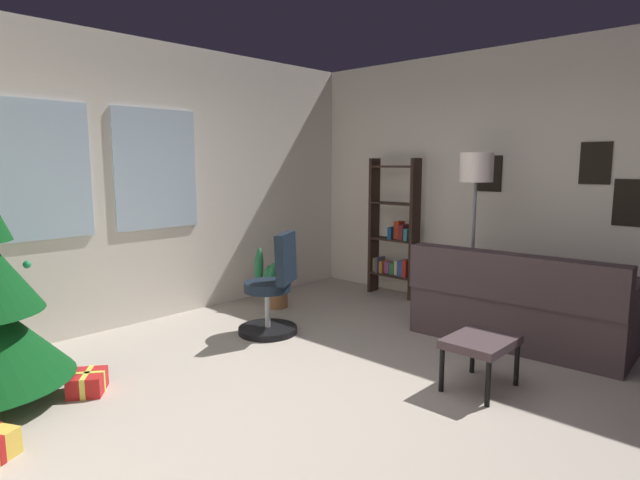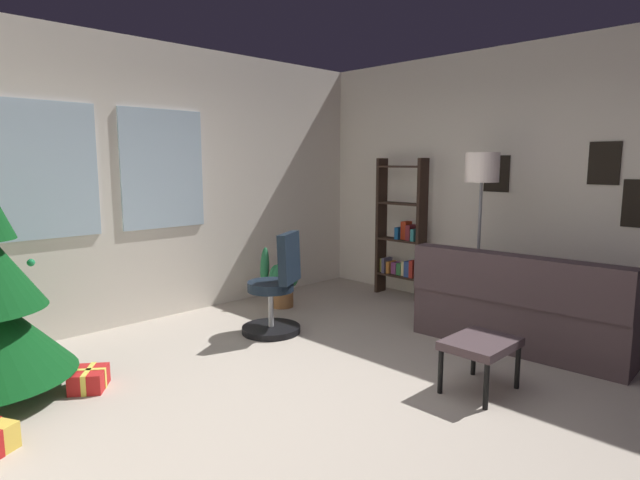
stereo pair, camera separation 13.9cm
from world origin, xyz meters
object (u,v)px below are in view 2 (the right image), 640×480
Objects in this scene: gift_box_red at (89,379)px; potted_plant at (279,284)px; footstool at (481,347)px; bookshelf at (402,236)px; couch at (543,310)px; office_chair at (276,294)px; floor_lamp at (481,183)px.

potted_plant is (2.37, 0.68, 0.19)m from gift_box_red.
potted_plant reaches higher than gift_box_red.
footstool is 1.50× the size of gift_box_red.
footstool is at bearing -131.51° from bookshelf.
couch is 1.34m from footstool.
office_chair is (1.77, 0.01, 0.31)m from gift_box_red.
gift_box_red is 1.79m from office_chair.
footstool is 1.90m from floor_lamp.
floor_lamp reaches higher than couch.
floor_lamp reaches higher than bookshelf.
bookshelf is at bearing 0.56° from office_chair.
office_chair is (-0.20, 2.00, 0.05)m from footstool.
floor_lamp reaches higher than potted_plant.
couch is 1.92× the size of office_chair.
office_chair is at bearing 0.43° from gift_box_red.
gift_box_red is 0.36× the size of office_chair.
footstool is (-1.34, -0.10, 0.03)m from couch.
bookshelf is at bearing 76.72° from couch.
couch is 1.12× the size of bookshelf.
potted_plant is (-0.94, 2.57, -0.04)m from couch.
bookshelf is (3.76, 0.03, 0.66)m from gift_box_red.
couch is 1.09× the size of floor_lamp.
floor_lamp is 2.42m from potted_plant.
bookshelf reaches higher than potted_plant.
couch is 3.57× the size of footstool.
footstool is at bearing -175.54° from couch.
potted_plant is (0.40, 2.67, -0.07)m from footstool.
couch is at bearing -29.70° from gift_box_red.
footstool is at bearing -45.31° from gift_box_red.
office_chair is 2.03m from bookshelf.
floor_lamp reaches higher than footstool.
bookshelf is (1.99, 0.02, 0.36)m from office_chair.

